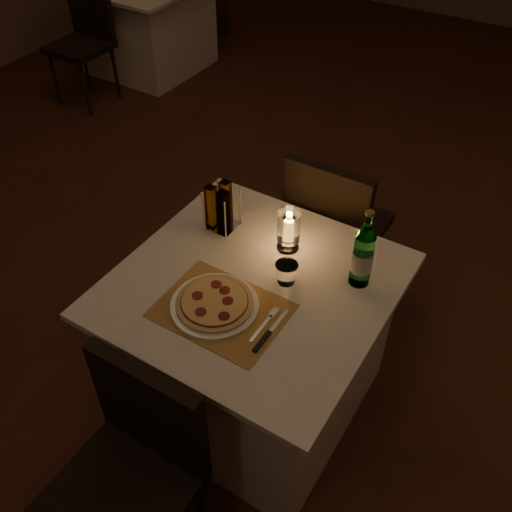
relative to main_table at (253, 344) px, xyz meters
The scene contains 15 objects.
floor 0.48m from the main_table, 63.36° to the left, with size 8.00×10.00×0.02m, color #492317.
main_table is the anchor object (origin of this frame).
chair_near 0.74m from the main_table, 90.00° to the right, with size 0.42×0.42×0.90m.
chair_far 0.74m from the main_table, 90.00° to the left, with size 0.42×0.42×0.90m.
placemat 0.41m from the main_table, 96.34° to the right, with size 0.45×0.34×0.00m, color #B7853F.
plate 0.42m from the main_table, 105.52° to the right, with size 0.32×0.32×0.01m, color white.
pizza 0.44m from the main_table, 105.52° to the right, with size 0.28×0.28×0.02m.
fork 0.43m from the main_table, 45.27° to the right, with size 0.02×0.18×0.00m.
knife 0.46m from the main_table, 49.01° to the right, with size 0.02×0.22×0.01m.
tumbler 0.43m from the main_table, 34.80° to the left, with size 0.09×0.09×0.09m, color white, non-canonical shape.
water_bottle 0.64m from the main_table, 32.85° to the left, with size 0.08×0.08×0.33m.
hurricane_candle 0.53m from the main_table, 87.11° to the left, with size 0.09×0.09×0.18m.
cruet_caddy 0.58m from the main_table, 144.25° to the left, with size 0.12×0.12×0.21m.
neighbor_table_left 3.69m from the main_table, 136.86° to the left, with size 1.00×1.00×0.74m.
neighbor_chair_la 3.25m from the main_table, 146.11° to the left, with size 0.42×0.42×0.90m.
Camera 1 is at (0.68, -1.53, 2.26)m, focal length 40.00 mm.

